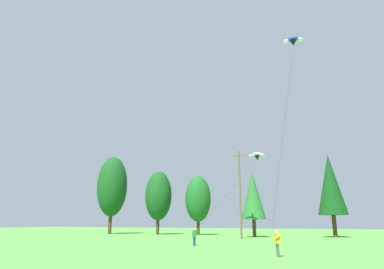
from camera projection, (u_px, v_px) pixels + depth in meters
name	position (u px, v px, depth m)	size (l,w,h in m)	color
treeline_tree_a	(112.00, 186.00, 67.83)	(5.88, 5.88, 15.11)	#472D19
treeline_tree_b	(158.00, 196.00, 64.36)	(4.96, 4.96, 11.69)	#472D19
treeline_tree_c	(198.00, 199.00, 62.10)	(4.64, 4.64, 10.51)	#472D19
treeline_tree_d	(253.00, 195.00, 53.94)	(3.83, 3.83, 10.12)	#472D19
treeline_tree_e	(330.00, 184.00, 53.14)	(4.39, 4.39, 12.68)	#472D19
utility_pole	(240.00, 192.00, 47.50)	(2.20, 0.26, 12.11)	brown
kite_flyer_near	(194.00, 235.00, 33.39)	(0.38, 0.60, 1.69)	navy
kite_flyer_mid	(277.00, 241.00, 22.84)	(0.74, 0.76, 1.69)	#4C4C51
parafoil_kite_high_white	(257.00, 156.00, 47.42)	(4.40, 14.90, 10.57)	white
parafoil_kite_mid_blue_white	(293.00, 41.00, 38.79)	(2.32, 13.15, 21.18)	blue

